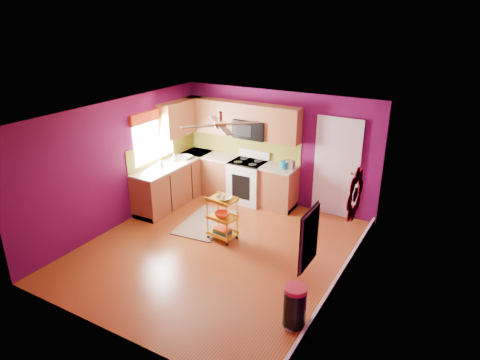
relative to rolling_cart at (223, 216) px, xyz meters
The scene contains 18 objects.
ground 0.63m from the rolling_cart, 73.44° to the right, with size 5.00×5.00×0.00m, color maroon.
room_envelope 1.24m from the rolling_cart, 69.98° to the right, with size 4.54×5.04×2.52m.
lower_cabinets 1.87m from the rolling_cart, 130.91° to the left, with size 2.81×2.31×0.94m.
electric_range 1.82m from the rolling_cart, 103.67° to the left, with size 0.76×0.66×1.13m.
upper_cabinetry 2.48m from the rolling_cart, 122.38° to the left, with size 2.80×2.30×1.26m.
left_window 2.53m from the rolling_cart, 162.82° to the left, with size 0.08×1.35×1.08m.
panel_door 2.60m from the rolling_cart, 54.57° to the left, with size 0.95×0.11×2.15m.
right_wall_art 2.65m from the rolling_cart, 17.50° to the right, with size 0.04×2.74×1.04m.
ceiling_fan 1.83m from the rolling_cart, 59.32° to the right, with size 1.01×1.01×0.26m.
shag_rug 0.88m from the rolling_cart, 148.80° to the left, with size 0.87×1.42×0.02m, color black.
rolling_cart is the anchor object (origin of this frame).
trash_can 2.61m from the rolling_cart, 35.98° to the right, with size 0.33×0.35×0.61m.
teal_kettle 1.90m from the rolling_cart, 76.25° to the left, with size 0.18×0.18×0.21m.
toaster 1.98m from the rolling_cart, 74.12° to the left, with size 0.22×0.15×0.18m, color beige.
soap_bottle_a 2.04m from the rolling_cart, 164.32° to the left, with size 0.09×0.09×0.20m, color #EA3F72.
soap_bottle_b 2.20m from the rolling_cart, 151.94° to the left, with size 0.13×0.13×0.16m, color white.
counter_dish 2.19m from the rolling_cart, 144.78° to the left, with size 0.29×0.29×0.07m, color white.
counter_cup 1.97m from the rolling_cart, 164.64° to the left, with size 0.11×0.11×0.09m, color white.
Camera 1 is at (3.71, -5.63, 4.04)m, focal length 32.00 mm.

